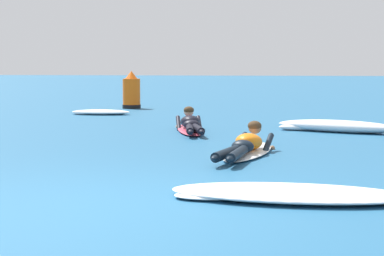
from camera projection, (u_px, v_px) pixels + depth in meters
The scene contains 7 objects.
ground_plane at pixel (217, 120), 16.41m from camera, with size 120.00×120.00×0.00m, color #235B84.
surfer_near at pixel (246, 147), 9.95m from camera, with size 0.94×2.60×0.54m.
surfer_far at pixel (191, 125), 13.44m from camera, with size 1.02×2.69×0.53m.
whitewater_front at pixel (337, 126), 13.40m from camera, with size 2.56×1.44×0.25m.
whitewater_mid_left at pixel (101, 112), 17.99m from camera, with size 1.63×0.70×0.14m.
whitewater_back at pixel (290, 193), 6.80m from camera, with size 2.54×1.09×0.12m.
channel_marker_buoy at pixel (132, 93), 20.42m from camera, with size 0.57×0.57×1.17m.
Camera 1 is at (1.73, -6.27, 1.40)m, focal length 61.35 mm.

